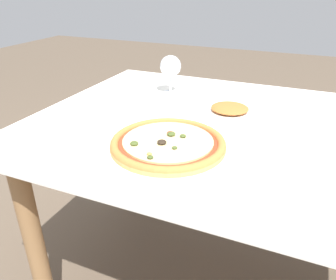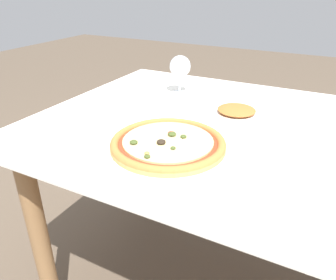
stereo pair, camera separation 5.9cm
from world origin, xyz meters
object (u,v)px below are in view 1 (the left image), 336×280
Objects in this scene: side_plate at (230,111)px; fork at (92,115)px; dining_table at (243,153)px; wine_glass_far_left at (170,67)px; pizza_plate at (168,144)px.

fork is at bearing -154.29° from side_plate.
side_plate reaches higher than dining_table.
dining_table is 0.44m from wine_glass_far_left.
fork is (-0.48, -0.10, 0.09)m from dining_table.
pizza_plate is 1.56× the size of side_plate.
fork is 1.15× the size of wine_glass_far_left.
dining_table is 7.92× the size of fork.
wine_glass_far_left is at bearing 147.42° from dining_table.
pizza_plate reaches higher than fork.
pizza_plate is (-0.16, -0.22, 0.10)m from dining_table.
pizza_plate is 0.33m from side_plate.
side_plate is at bearing 127.41° from dining_table.
fork is at bearing 159.64° from pizza_plate.
dining_table is 0.50m from fork.
fork is (-0.32, 0.12, -0.01)m from pizza_plate.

